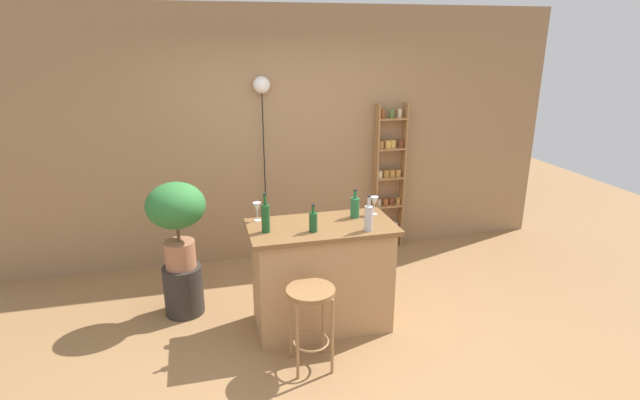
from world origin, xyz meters
The scene contains 14 objects.
ground centered at (0.00, 0.00, 0.00)m, with size 12.00×12.00×0.00m, color olive.
back_wall centered at (0.00, 1.95, 1.40)m, with size 6.40×0.10×2.80m, color #997551.
kitchen_counter centered at (0.00, 0.30, 0.48)m, with size 1.24×0.64×0.95m.
bar_stool centered at (-0.23, -0.26, 0.51)m, with size 0.37×0.37×0.67m.
spice_shelf centered at (1.22, 1.81, 0.88)m, with size 0.36×0.14×1.75m.
plant_stool centered at (-1.19, 0.81, 0.23)m, with size 0.36×0.36×0.47m, color #2D2823.
potted_plant centered at (-1.19, 0.81, 0.98)m, with size 0.52×0.47×0.80m.
bottle_soda_blue centered at (0.34, 0.08, 1.07)m, with size 0.07×0.07×0.30m.
bottle_vinegar centered at (0.33, 0.41, 1.05)m, with size 0.08×0.08×0.26m.
bottle_olive_oil centered at (-0.10, 0.17, 1.04)m, with size 0.07×0.07×0.24m.
bottle_sauce_amber centered at (-0.48, 0.26, 1.08)m, with size 0.07×0.07×0.33m.
wine_glass_left centered at (-0.51, 0.54, 1.07)m, with size 0.07×0.07×0.16m.
wine_glass_center centered at (0.52, 0.45, 1.07)m, with size 0.07×0.07×0.16m.
pendant_globe_light centered at (-0.26, 1.84, 1.94)m, with size 0.18×0.18×2.07m.
Camera 1 is at (-0.98, -3.51, 2.46)m, focal length 28.04 mm.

